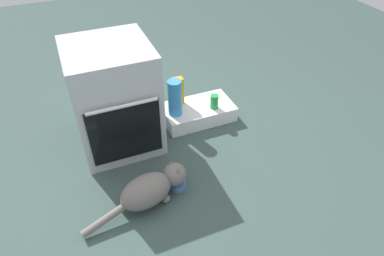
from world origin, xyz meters
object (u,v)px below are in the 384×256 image
pantry_cabinet (198,112)px  juice_carton (178,91)px  oven (114,98)px  soda_can (214,102)px  cat (151,188)px  water_bottle (175,98)px  food_bowl (177,184)px

pantry_cabinet → juice_carton: 0.25m
oven → juice_carton: bearing=13.6°
pantry_cabinet → soda_can: soda_can is taller
oven → cat: bearing=-85.8°
pantry_cabinet → cat: 0.94m
water_bottle → juice_carton: (0.07, 0.12, -0.03)m
cat → soda_can: bearing=26.6°
food_bowl → oven: bearing=111.0°
oven → food_bowl: bearing=-69.0°
pantry_cabinet → food_bowl: pantry_cabinet is taller
oven → water_bottle: oven is taller
cat → water_bottle: bearing=44.7°
pantry_cabinet → juice_carton: bearing=144.6°
pantry_cabinet → food_bowl: (-0.43, -0.65, -0.03)m
oven → pantry_cabinet: (0.67, 0.03, -0.33)m
food_bowl → juice_carton: 0.84m
pantry_cabinet → cat: cat is taller
water_bottle → juice_carton: size_ratio=1.25×
soda_can → juice_carton: 0.31m
water_bottle → juice_carton: water_bottle is taller
oven → cat: size_ratio=1.11×
water_bottle → juice_carton: 0.15m
oven → pantry_cabinet: bearing=2.4°
oven → food_bowl: (0.24, -0.63, -0.37)m
pantry_cabinet → soda_can: (0.11, -0.07, 0.12)m
soda_can → water_bottle: bearing=171.5°
cat → soda_can: soda_can is taller
juice_carton → pantry_cabinet: bearing=-35.4°
cat → pantry_cabinet: bearing=34.5°
food_bowl → soda_can: 0.81m
cat → soda_can: 0.97m
food_bowl → juice_carton: bearing=69.0°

